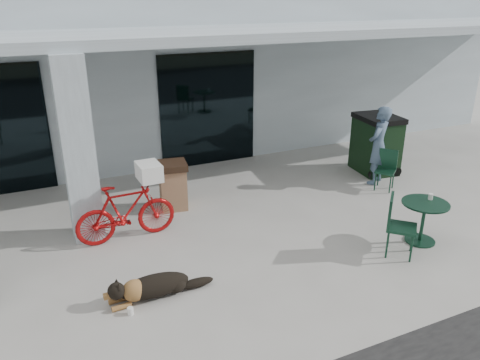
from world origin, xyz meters
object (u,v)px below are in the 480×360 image
person (378,146)px  cafe_table_far (423,222)px  bicycle (126,212)px  wheeled_bin (376,144)px  trash_receptacle (173,185)px  cafe_chair_far_b (385,171)px  dog (155,285)px  cafe_chair_far_a (402,227)px

person → cafe_table_far: bearing=36.4°
bicycle → wheeled_bin: bearing=-83.5°
bicycle → cafe_table_far: (4.53, -2.18, -0.15)m
trash_receptacle → wheeled_bin: wheeled_bin is taller
cafe_table_far → cafe_chair_far_b: size_ratio=0.90×
bicycle → dog: (-0.02, -1.82, -0.32)m
person → cafe_chair_far_b: bearing=47.6°
bicycle → person: 5.62m
cafe_chair_far_a → trash_receptacle: cafe_chair_far_a is taller
cafe_chair_far_a → bicycle: bearing=103.8°
person → wheeled_bin: size_ratio=1.28×
cafe_chair_far_b → cafe_table_far: bearing=-62.9°
bicycle → cafe_chair_far_a: bicycle is taller
bicycle → cafe_chair_far_a: size_ratio=1.70×
trash_receptacle → wheeled_bin: (4.96, 0.00, 0.20)m
person → trash_receptacle: size_ratio=1.84×
bicycle → person: person is taller
cafe_table_far → wheeled_bin: bearing=63.5°
dog → cafe_table_far: bearing=-7.9°
dog → person: bearing=17.3°
cafe_chair_far_b → trash_receptacle: (-4.41, 1.00, 0.04)m
cafe_chair_far_a → cafe_chair_far_b: size_ratio=1.16×
dog → wheeled_bin: bearing=20.7°
person → wheeled_bin: bearing=-157.6°
person → trash_receptacle: bearing=-37.8°
cafe_table_far → cafe_chair_far_a: cafe_chair_far_a is taller
bicycle → wheeled_bin: size_ratio=1.26×
wheeled_bin → trash_receptacle: bearing=-173.3°
cafe_chair_far_b → wheeled_bin: bearing=113.8°
bicycle → cafe_chair_far_a: bearing=-123.2°
cafe_table_far → cafe_chair_far_a: bearing=-164.4°
wheeled_bin → person: bearing=-120.7°
bicycle → person: bearing=-88.9°
dog → wheeled_bin: wheeled_bin is taller
trash_receptacle → bicycle: bearing=-140.7°
cafe_chair_far_b → trash_receptacle: bearing=-140.3°
cafe_chair_far_b → wheeled_bin: 1.17m
bicycle → cafe_chair_far_b: (5.51, -0.10, -0.08)m
bicycle → cafe_chair_far_b: 5.52m
wheeled_bin → cafe_chair_far_b: bearing=-111.9°
cafe_table_far → trash_receptacle: bearing=138.0°
cafe_chair_far_b → person: person is taller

